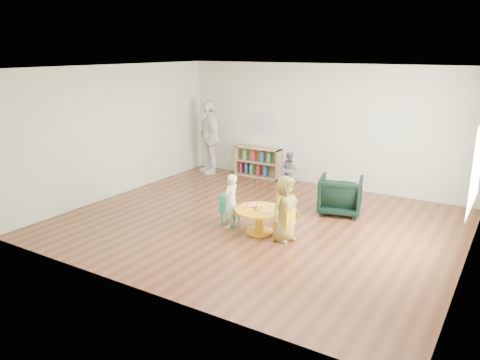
{
  "coord_description": "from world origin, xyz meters",
  "views": [
    {
      "loc": [
        4.0,
        -7.09,
        3.12
      ],
      "look_at": [
        -0.19,
        -0.3,
        0.87
      ],
      "focal_mm": 35.0,
      "sensor_mm": 36.0,
      "label": 1
    }
  ],
  "objects_px": {
    "child_left": "(231,201)",
    "child_right": "(285,209)",
    "adult_caretaker": "(209,137)",
    "armchair": "(340,195)",
    "toddler": "(289,169)",
    "activity_table": "(260,216)",
    "kid_chair_left": "(228,209)",
    "kid_chair_right": "(286,223)",
    "bookshelf": "(258,162)"
  },
  "relations": [
    {
      "from": "toddler",
      "to": "adult_caretaker",
      "type": "xyz_separation_m",
      "value": [
        -2.27,
        -0.02,
        0.53
      ]
    },
    {
      "from": "child_right",
      "to": "toddler",
      "type": "bearing_deg",
      "value": 42.02
    },
    {
      "from": "bookshelf",
      "to": "armchair",
      "type": "distance_m",
      "value": 3.13
    },
    {
      "from": "bookshelf",
      "to": "toddler",
      "type": "distance_m",
      "value": 1.1
    },
    {
      "from": "kid_chair_right",
      "to": "kid_chair_left",
      "type": "bearing_deg",
      "value": 89.51
    },
    {
      "from": "armchair",
      "to": "child_left",
      "type": "height_order",
      "value": "child_left"
    },
    {
      "from": "armchair",
      "to": "toddler",
      "type": "bearing_deg",
      "value": -49.54
    },
    {
      "from": "child_left",
      "to": "child_right",
      "type": "distance_m",
      "value": 1.09
    },
    {
      "from": "toddler",
      "to": "child_right",
      "type": "bearing_deg",
      "value": 136.63
    },
    {
      "from": "activity_table",
      "to": "toddler",
      "type": "xyz_separation_m",
      "value": [
        -0.84,
        2.9,
        0.11
      ]
    },
    {
      "from": "kid_chair_left",
      "to": "child_right",
      "type": "bearing_deg",
      "value": 75.61
    },
    {
      "from": "kid_chair_left",
      "to": "bookshelf",
      "type": "height_order",
      "value": "bookshelf"
    },
    {
      "from": "bookshelf",
      "to": "adult_caretaker",
      "type": "xyz_separation_m",
      "value": [
        -1.22,
        -0.37,
        0.57
      ]
    },
    {
      "from": "kid_chair_left",
      "to": "adult_caretaker",
      "type": "xyz_separation_m",
      "value": [
        -2.43,
        2.85,
        0.63
      ]
    },
    {
      "from": "kid_chair_right",
      "to": "child_left",
      "type": "bearing_deg",
      "value": 93.27
    },
    {
      "from": "kid_chair_left",
      "to": "child_left",
      "type": "bearing_deg",
      "value": 45.13
    },
    {
      "from": "activity_table",
      "to": "child_right",
      "type": "xyz_separation_m",
      "value": [
        0.52,
        -0.07,
        0.26
      ]
    },
    {
      "from": "adult_caretaker",
      "to": "child_left",
      "type": "bearing_deg",
      "value": -14.38
    },
    {
      "from": "bookshelf",
      "to": "adult_caretaker",
      "type": "bearing_deg",
      "value": -163.13
    },
    {
      "from": "activity_table",
      "to": "toddler",
      "type": "relative_size",
      "value": 1.06
    },
    {
      "from": "kid_chair_left",
      "to": "child_right",
      "type": "relative_size",
      "value": 0.51
    },
    {
      "from": "kid_chair_left",
      "to": "toddler",
      "type": "height_order",
      "value": "toddler"
    },
    {
      "from": "armchair",
      "to": "toddler",
      "type": "relative_size",
      "value": 1.0
    },
    {
      "from": "child_left",
      "to": "adult_caretaker",
      "type": "distance_m",
      "value": 3.9
    },
    {
      "from": "kid_chair_right",
      "to": "child_left",
      "type": "xyz_separation_m",
      "value": [
        -1.1,
        0.0,
        0.2
      ]
    },
    {
      "from": "activity_table",
      "to": "armchair",
      "type": "distance_m",
      "value": 1.9
    },
    {
      "from": "child_right",
      "to": "adult_caretaker",
      "type": "distance_m",
      "value": 4.69
    },
    {
      "from": "child_right",
      "to": "adult_caretaker",
      "type": "relative_size",
      "value": 0.6
    },
    {
      "from": "child_right",
      "to": "adult_caretaker",
      "type": "bearing_deg",
      "value": 68.24
    },
    {
      "from": "armchair",
      "to": "child_right",
      "type": "bearing_deg",
      "value": 65.71
    },
    {
      "from": "kid_chair_right",
      "to": "armchair",
      "type": "bearing_deg",
      "value": -6.69
    },
    {
      "from": "adult_caretaker",
      "to": "child_right",
      "type": "bearing_deg",
      "value": -4.48
    },
    {
      "from": "activity_table",
      "to": "kid_chair_left",
      "type": "relative_size",
      "value": 1.49
    },
    {
      "from": "armchair",
      "to": "kid_chair_right",
      "type": "bearing_deg",
      "value": 65.77
    },
    {
      "from": "toddler",
      "to": "adult_caretaker",
      "type": "height_order",
      "value": "adult_caretaker"
    },
    {
      "from": "activity_table",
      "to": "kid_chair_right",
      "type": "relative_size",
      "value": 1.57
    },
    {
      "from": "activity_table",
      "to": "child_right",
      "type": "height_order",
      "value": "child_right"
    },
    {
      "from": "kid_chair_left",
      "to": "bookshelf",
      "type": "xyz_separation_m",
      "value": [
        -1.2,
        3.22,
        0.06
      ]
    },
    {
      "from": "activity_table",
      "to": "child_left",
      "type": "bearing_deg",
      "value": -175.55
    },
    {
      "from": "activity_table",
      "to": "child_left",
      "type": "distance_m",
      "value": 0.6
    },
    {
      "from": "toddler",
      "to": "kid_chair_left",
      "type": "bearing_deg",
      "value": 115.23
    },
    {
      "from": "child_left",
      "to": "child_right",
      "type": "bearing_deg",
      "value": 90.98
    },
    {
      "from": "kid_chair_left",
      "to": "child_left",
      "type": "relative_size",
      "value": 0.58
    },
    {
      "from": "activity_table",
      "to": "kid_chair_left",
      "type": "height_order",
      "value": "kid_chair_left"
    },
    {
      "from": "bookshelf",
      "to": "child_left",
      "type": "height_order",
      "value": "child_left"
    },
    {
      "from": "bookshelf",
      "to": "toddler",
      "type": "xyz_separation_m",
      "value": [
        1.04,
        -0.36,
        0.04
      ]
    },
    {
      "from": "activity_table",
      "to": "adult_caretaker",
      "type": "relative_size",
      "value": 0.46
    },
    {
      "from": "adult_caretaker",
      "to": "armchair",
      "type": "bearing_deg",
      "value": 18.08
    },
    {
      "from": "activity_table",
      "to": "kid_chair_left",
      "type": "bearing_deg",
      "value": 177.01
    },
    {
      "from": "bookshelf",
      "to": "child_right",
      "type": "relative_size",
      "value": 1.07
    }
  ]
}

